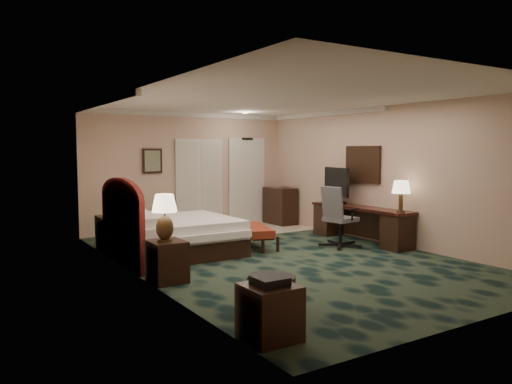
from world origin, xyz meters
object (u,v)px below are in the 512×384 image
nightstand_near (167,261)px  desk (360,224)px  ottoman (271,293)px  tv (336,186)px  minibar (280,206)px  lamp_far (114,199)px  bed_bench (255,237)px  side_table (270,312)px  desk_chair (341,216)px  bed (176,236)px  nightstand_far (112,233)px  lamp_near (165,218)px

nightstand_near → desk: (4.46, 0.83, 0.06)m
ottoman → tv: tv is taller
tv → desk: bearing=-73.4°
nightstand_near → minibar: bearing=39.2°
lamp_far → ottoman: (0.48, -4.53, -0.74)m
bed_bench → side_table: bearing=-103.0°
ottoman → desk_chair: desk_chair is taller
ottoman → minibar: size_ratio=0.62×
tv → minibar: tv is taller
side_table → desk_chair: bearing=40.4°
bed → lamp_far: 1.45m
nightstand_near → desk: size_ratio=0.24×
nightstand_far → nightstand_near: bearing=-90.4°
lamp_near → lamp_far: (0.09, 2.73, 0.03)m
desk_chair → minibar: desk_chair is taller
lamp_near → tv: 4.72m
nightstand_near → desk_chair: size_ratio=0.50×
tv → minibar: 2.21m
bed_bench → lamp_near: bearing=-131.8°
nightstand_near → lamp_near: (-0.03, -0.02, 0.62)m
tv → nightstand_far: bearing=178.5°
nightstand_near → lamp_far: size_ratio=0.92×
bed → tv: 3.67m
nightstand_near → minibar: (4.46, 3.63, 0.17)m
lamp_near → bed_bench: 2.84m
desk → minibar: size_ratio=2.69×
nightstand_near → minibar: minibar is taller
bed → desk_chair: 3.11m
lamp_far → desk: (4.41, -1.88, -0.59)m
lamp_near → tv: tv is taller
nightstand_far → lamp_far: 0.63m
nightstand_far → lamp_far: (0.04, 0.01, 0.63)m
ottoman → side_table: side_table is taller
ottoman → bed: bearing=84.9°
lamp_near → lamp_far: 2.73m
ottoman → lamp_near: bearing=107.5°
bed → ottoman: bearing=-95.1°
side_table → minibar: 7.61m
lamp_far → tv: size_ratio=0.64×
bed_bench → tv: size_ratio=1.24×
nightstand_near → lamp_far: 2.79m
bed → tv: bearing=-2.3°
lamp_far → bed: bearing=-53.0°
lamp_far → nightstand_near: bearing=-91.2°
lamp_far → desk: 4.83m
lamp_near → bed_bench: lamp_near is taller
bed → ottoman: bed is taller
lamp_near → desk: bearing=10.7°
side_table → ottoman: bearing=55.3°
nightstand_far → side_table: size_ratio=1.15×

